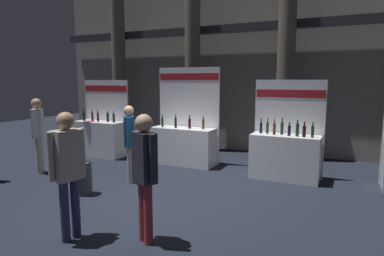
% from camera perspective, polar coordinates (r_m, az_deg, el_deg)
% --- Properties ---
extents(ground_plane, '(27.18, 27.18, 0.00)m').
position_cam_1_polar(ground_plane, '(6.72, -3.96, -11.22)').
color(ground_plane, black).
extents(hall_colonnade, '(13.59, 1.05, 6.88)m').
position_cam_1_polar(hall_colonnade, '(10.65, 8.60, 14.19)').
color(hall_colonnade, gray).
rests_on(hall_colonnade, ground_plane).
extents(exhibitor_booth_0, '(1.59, 0.73, 2.23)m').
position_cam_1_polar(exhibitor_booth_0, '(10.24, -15.34, -1.26)').
color(exhibitor_booth_0, white).
rests_on(exhibitor_booth_0, ground_plane).
extents(exhibitor_booth_1, '(1.79, 0.66, 2.57)m').
position_cam_1_polar(exhibitor_booth_1, '(8.90, -1.39, -2.24)').
color(exhibitor_booth_1, white).
rests_on(exhibitor_booth_1, ground_plane).
extents(exhibitor_booth_2, '(1.58, 0.66, 2.24)m').
position_cam_1_polar(exhibitor_booth_2, '(7.85, 15.66, -4.13)').
color(exhibitor_booth_2, white).
rests_on(exhibitor_booth_2, ground_plane).
extents(trash_bin, '(0.34, 0.34, 0.64)m').
position_cam_1_polar(trash_bin, '(6.96, -18.12, -8.17)').
color(trash_bin, '#38383D').
rests_on(trash_bin, ground_plane).
extents(visitor_1, '(0.36, 0.40, 1.80)m').
position_cam_1_polar(visitor_1, '(8.77, -24.84, -0.22)').
color(visitor_1, '#ADA393').
rests_on(visitor_1, ground_plane).
extents(visitor_2, '(0.47, 0.35, 1.79)m').
position_cam_1_polar(visitor_2, '(4.57, -8.10, -6.73)').
color(visitor_2, maroon).
rests_on(visitor_2, ground_plane).
extents(visitor_6, '(0.38, 0.45, 1.69)m').
position_cam_1_polar(visitor_6, '(7.36, -10.66, -1.60)').
color(visitor_6, '#ADA393').
rests_on(visitor_6, ground_plane).
extents(visitor_7, '(0.32, 0.55, 1.81)m').
position_cam_1_polar(visitor_7, '(4.90, -20.49, -5.76)').
color(visitor_7, navy).
rests_on(visitor_7, ground_plane).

